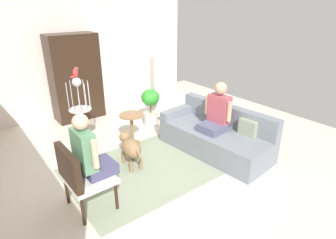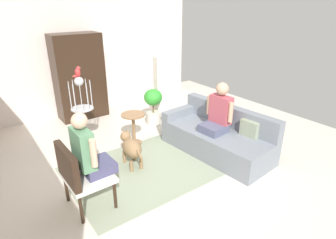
# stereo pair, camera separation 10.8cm
# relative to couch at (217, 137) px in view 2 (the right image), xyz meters

# --- Properties ---
(ground_plane) EXTENTS (7.92, 7.92, 0.00)m
(ground_plane) POSITION_rel_couch_xyz_m (-1.16, 0.16, -0.29)
(ground_plane) COLOR beige
(back_wall) EXTENTS (6.13, 0.12, 2.70)m
(back_wall) POSITION_rel_couch_xyz_m (-1.16, 3.52, 1.06)
(back_wall) COLOR silver
(back_wall) RESTS_ON ground
(area_rug) EXTENTS (3.19, 1.81, 0.01)m
(area_rug) POSITION_rel_couch_xyz_m (-1.02, 0.25, -0.29)
(area_rug) COLOR gray
(area_rug) RESTS_ON ground
(couch) EXTENTS (1.06, 2.10, 0.82)m
(couch) POSITION_rel_couch_xyz_m (0.00, 0.00, 0.00)
(couch) COLOR slate
(couch) RESTS_ON ground
(armchair) EXTENTS (0.58, 0.65, 0.94)m
(armchair) POSITION_rel_couch_xyz_m (-2.57, -0.06, 0.27)
(armchair) COLOR black
(armchair) RESTS_ON ground
(person_on_couch) EXTENTS (0.50, 0.56, 0.87)m
(person_on_couch) POSITION_rel_couch_xyz_m (-0.04, -0.02, 0.49)
(person_on_couch) COLOR #505671
(person_on_armchair) EXTENTS (0.47, 0.55, 0.88)m
(person_on_armchair) POSITION_rel_couch_xyz_m (-2.42, -0.06, 0.53)
(person_on_armchair) COLOR #444366
(round_end_table) EXTENTS (0.45, 0.45, 0.62)m
(round_end_table) POSITION_rel_couch_xyz_m (-1.09, 1.14, 0.10)
(round_end_table) COLOR olive
(round_end_table) RESTS_ON ground
(dog) EXTENTS (0.35, 0.77, 0.54)m
(dog) POSITION_rel_couch_xyz_m (-1.51, 0.50, 0.05)
(dog) COLOR olive
(dog) RESTS_ON ground
(bird_cage_stand) EXTENTS (0.40, 0.40, 1.36)m
(bird_cage_stand) POSITION_rel_couch_xyz_m (-1.89, 1.57, 0.40)
(bird_cage_stand) COLOR silver
(bird_cage_stand) RESTS_ON ground
(parrot) EXTENTS (0.17, 0.10, 0.18)m
(parrot) POSITION_rel_couch_xyz_m (-1.89, 1.57, 1.16)
(parrot) COLOR red
(parrot) RESTS_ON bird_cage_stand
(potted_plant) EXTENTS (0.40, 0.40, 0.81)m
(potted_plant) POSITION_rel_couch_xyz_m (-0.26, 1.73, 0.17)
(potted_plant) COLOR beige
(potted_plant) RESTS_ON ground
(column_lamp) EXTENTS (0.20, 0.20, 1.45)m
(column_lamp) POSITION_rel_couch_xyz_m (0.03, 1.92, 0.43)
(column_lamp) COLOR #4C4742
(column_lamp) RESTS_ON ground
(armoire_cabinet) EXTENTS (1.07, 0.56, 1.93)m
(armoire_cabinet) POSITION_rel_couch_xyz_m (-1.37, 3.11, 0.68)
(armoire_cabinet) COLOR black
(armoire_cabinet) RESTS_ON ground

